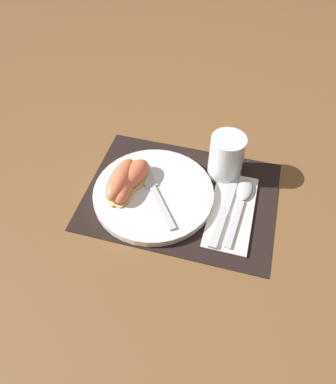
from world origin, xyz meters
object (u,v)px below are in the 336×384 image
(plate, at_px, (154,194))
(spoon, at_px, (242,198))
(citrus_wedge_2, at_px, (123,185))
(juice_glass, at_px, (226,159))
(citrus_wedge_1, at_px, (121,180))
(citrus_wedge_0, at_px, (133,175))
(knife, at_px, (225,209))
(fork, at_px, (153,190))

(plate, height_order, spoon, plate)
(citrus_wedge_2, bearing_deg, spoon, 10.93)
(juice_glass, distance_m, citrus_wedge_2, 0.23)
(juice_glass, xyz_separation_m, spoon, (0.05, -0.07, -0.04))
(spoon, height_order, citrus_wedge_1, citrus_wedge_1)
(citrus_wedge_0, bearing_deg, knife, -5.44)
(spoon, distance_m, citrus_wedge_0, 0.24)
(citrus_wedge_1, bearing_deg, citrus_wedge_2, -48.77)
(plate, relative_size, citrus_wedge_2, 2.25)
(citrus_wedge_1, xyz_separation_m, citrus_wedge_2, (0.01, -0.01, -0.00))
(knife, xyz_separation_m, citrus_wedge_1, (-0.23, -0.00, 0.03))
(plate, relative_size, fork, 1.57)
(knife, relative_size, citrus_wedge_1, 1.65)
(citrus_wedge_1, bearing_deg, fork, 5.01)
(knife, bearing_deg, citrus_wedge_2, -177.32)
(spoon, distance_m, citrus_wedge_1, 0.26)
(citrus_wedge_0, distance_m, citrus_wedge_1, 0.03)
(citrus_wedge_0, distance_m, citrus_wedge_2, 0.03)
(citrus_wedge_2, bearing_deg, plate, 9.30)
(citrus_wedge_0, relative_size, citrus_wedge_2, 0.97)
(knife, xyz_separation_m, citrus_wedge_0, (-0.21, 0.02, 0.03))
(plate, xyz_separation_m, citrus_wedge_2, (-0.07, -0.01, 0.02))
(juice_glass, height_order, spoon, juice_glass)
(spoon, bearing_deg, citrus_wedge_1, -170.84)
(fork, xyz_separation_m, citrus_wedge_2, (-0.06, -0.01, 0.01))
(plate, distance_m, citrus_wedge_0, 0.06)
(knife, distance_m, fork, 0.16)
(knife, distance_m, citrus_wedge_2, 0.22)
(juice_glass, relative_size, knife, 0.49)
(knife, bearing_deg, juice_glass, 100.63)
(knife, height_order, citrus_wedge_0, citrus_wedge_0)
(knife, bearing_deg, spoon, 51.16)
(knife, bearing_deg, citrus_wedge_0, 174.56)
(fork, bearing_deg, juice_glass, 37.96)
(plate, height_order, fork, fork)
(plate, height_order, juice_glass, juice_glass)
(juice_glass, distance_m, citrus_wedge_1, 0.24)
(citrus_wedge_1, relative_size, citrus_wedge_2, 1.11)
(spoon, bearing_deg, juice_glass, 125.86)
(citrus_wedge_0, bearing_deg, citrus_wedge_1, -129.43)
(juice_glass, distance_m, citrus_wedge_0, 0.21)
(spoon, xyz_separation_m, fork, (-0.19, -0.04, 0.01))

